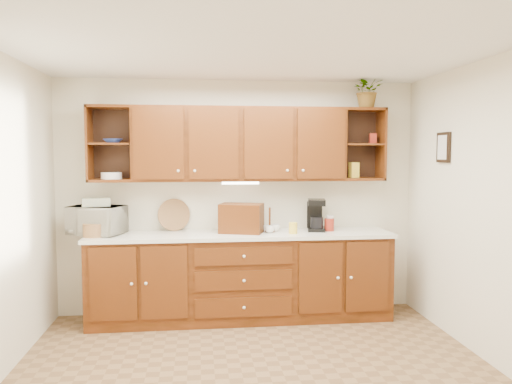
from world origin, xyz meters
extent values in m
plane|color=brown|center=(0.00, 0.00, 0.00)|extent=(4.00, 4.00, 0.00)
plane|color=white|center=(0.00, 0.00, 2.60)|extent=(4.00, 4.00, 0.00)
plane|color=beige|center=(0.00, 1.75, 1.30)|extent=(4.00, 0.00, 4.00)
plane|color=beige|center=(2.00, 0.00, 1.30)|extent=(0.00, 3.50, 3.50)
cube|color=#341805|center=(0.00, 1.45, 0.45)|extent=(3.20, 0.60, 0.90)
cube|color=silver|center=(0.00, 1.44, 0.92)|extent=(3.24, 0.64, 0.04)
cube|color=#341805|center=(0.00, 1.58, 1.89)|extent=(2.30, 0.33, 0.80)
cube|color=black|center=(-1.38, 1.74, 1.89)|extent=(0.45, 0.02, 0.80)
cube|color=black|center=(1.38, 1.74, 1.89)|extent=(0.45, 0.02, 0.80)
cube|color=#341805|center=(-1.38, 1.58, 1.89)|extent=(0.43, 0.30, 0.02)
cube|color=#341805|center=(1.38, 1.58, 1.89)|extent=(0.43, 0.30, 0.02)
cube|color=#341805|center=(1.38, 1.58, 2.27)|extent=(0.45, 0.33, 0.03)
cube|color=white|center=(0.00, 1.53, 1.47)|extent=(0.40, 0.05, 0.02)
cube|color=black|center=(1.98, 0.90, 1.85)|extent=(0.03, 0.24, 0.30)
cylinder|color=olive|center=(-1.52, 1.37, 1.01)|extent=(0.23, 0.23, 0.14)
imported|color=beige|center=(-1.52, 1.53, 1.09)|extent=(0.63, 0.53, 0.30)
cube|color=#EECC70|center=(-1.52, 1.53, 1.28)|extent=(0.32, 0.26, 0.08)
cylinder|color=#113311|center=(-0.14, 1.55, 1.08)|extent=(0.09, 0.09, 0.27)
cylinder|color=olive|center=(-0.72, 1.69, 0.95)|extent=(0.37, 0.18, 0.35)
cube|color=#341805|center=(0.00, 1.45, 1.10)|extent=(0.51, 0.40, 0.31)
cylinder|color=#341805|center=(0.31, 1.48, 1.07)|extent=(0.02, 0.02, 0.27)
cylinder|color=#341805|center=(0.31, 1.48, 0.95)|extent=(0.11, 0.11, 0.01)
imported|color=white|center=(0.38, 1.50, 0.98)|extent=(0.13, 0.13, 0.08)
imported|color=white|center=(0.26, 1.52, 0.98)|extent=(0.13, 0.13, 0.08)
imported|color=white|center=(0.30, 1.41, 0.98)|extent=(0.13, 0.13, 0.08)
cylinder|color=maroon|center=(0.97, 1.47, 1.01)|extent=(0.12, 0.12, 0.14)
cylinder|color=white|center=(0.99, 1.50, 1.02)|extent=(0.10, 0.10, 0.17)
cylinder|color=yellow|center=(0.54, 1.33, 1.00)|extent=(0.11, 0.11, 0.12)
cube|color=black|center=(0.83, 1.49, 0.96)|extent=(0.23, 0.27, 0.04)
cube|color=black|center=(0.83, 1.58, 1.11)|extent=(0.17, 0.09, 0.30)
cube|color=black|center=(0.83, 1.49, 1.26)|extent=(0.23, 0.27, 0.06)
cylinder|color=black|center=(0.83, 1.47, 1.03)|extent=(0.16, 0.16, 0.13)
imported|color=#283F95|center=(-1.34, 1.56, 1.92)|extent=(0.24, 0.24, 0.04)
cylinder|color=white|center=(-1.37, 1.57, 1.56)|extent=(0.23, 0.23, 0.07)
cube|color=yellow|center=(1.28, 1.57, 1.61)|extent=(0.11, 0.09, 0.17)
cube|color=maroon|center=(1.49, 1.58, 1.96)|extent=(0.08, 0.08, 0.11)
imported|color=#999999|center=(1.41, 1.53, 2.48)|extent=(0.41, 0.38, 0.38)
camera|label=1|loc=(-0.45, -3.84, 1.78)|focal=35.00mm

